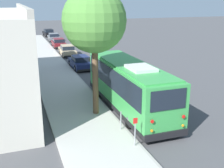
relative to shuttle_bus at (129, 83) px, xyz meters
The scene contains 12 objects.
ground_plane 1.86m from the shuttle_bus, 28.31° to the right, with size 160.00×160.00×0.00m, color #474749.
sidewalk_slab 3.78m from the shuttle_bus, 79.06° to the left, with size 80.00×3.72×0.15m, color #B2AFA8.
curb_strip 2.25m from the shuttle_bus, 65.44° to the left, with size 80.00×0.14×0.15m, color #9D9A94.
shuttle_bus is the anchor object (origin of this frame).
parked_sedan_navy 12.01m from the shuttle_bus, ahead, with size 4.21×1.89×1.31m.
parked_sedan_tan 19.48m from the shuttle_bus, ahead, with size 4.66×1.84×1.28m.
parked_sedan_maroon 26.20m from the shuttle_bus, ahead, with size 4.62×1.89×1.27m.
parked_sedan_gray 32.63m from the shuttle_bus, ahead, with size 4.28×1.86×1.32m.
parked_sedan_black 39.48m from the shuttle_bus, ahead, with size 4.72×1.93×1.33m.
street_tree 4.86m from the shuttle_bus, 97.07° to the left, with size 3.67×3.67×7.98m.
sign_post_near 5.23m from the shuttle_bus, 160.85° to the left, with size 0.06×0.22×1.44m.
sign_post_far 3.62m from the shuttle_bus, 150.76° to the left, with size 0.06×0.06×1.04m.
Camera 1 is at (-16.52, 7.09, 6.92)m, focal length 45.00 mm.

